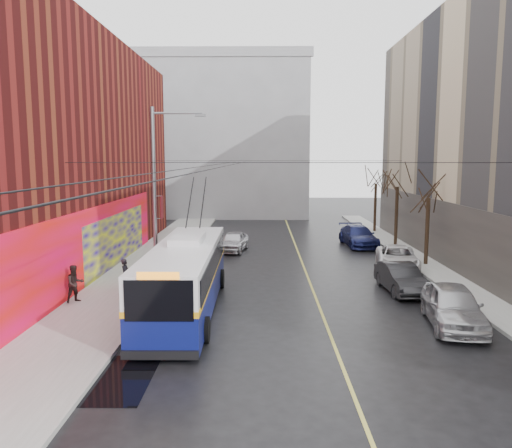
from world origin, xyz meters
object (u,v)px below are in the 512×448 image
(tree_far, at_px, (376,175))
(pedestrian_b, at_px, (75,284))
(parked_car_b, at_px, (401,278))
(parked_car_c, at_px, (397,258))
(pedestrian_a, at_px, (125,275))
(streetlight_pole, at_px, (158,194))
(tree_mid, at_px, (398,176))
(parked_car_a, at_px, (453,306))
(following_car, at_px, (234,241))
(trolleybus, at_px, (185,276))
(parked_car_d, at_px, (358,236))
(tree_near, at_px, (429,185))
(pedestrian_c, at_px, (163,261))

(tree_far, relative_size, pedestrian_b, 3.90)
(parked_car_b, height_order, parked_car_c, parked_car_b)
(pedestrian_a, bearing_deg, tree_far, -29.80)
(streetlight_pole, distance_m, tree_mid, 19.96)
(parked_car_a, relative_size, following_car, 1.18)
(streetlight_pole, xyz_separation_m, following_car, (3.06, 10.92, -4.15))
(streetlight_pole, distance_m, pedestrian_a, 4.23)
(tree_mid, height_order, trolleybus, tree_mid)
(parked_car_b, distance_m, parked_car_d, 13.12)
(parked_car_b, bearing_deg, tree_near, 58.30)
(trolleybus, distance_m, parked_car_c, 14.07)
(pedestrian_b, bearing_deg, pedestrian_a, 2.59)
(streetlight_pole, bearing_deg, parked_car_d, 46.64)
(streetlight_pole, xyz_separation_m, parked_car_a, (12.59, -5.07, -4.03))
(tree_far, relative_size, pedestrian_c, 3.92)
(tree_mid, xyz_separation_m, following_car, (-12.07, -2.08, -4.56))
(parked_car_a, distance_m, parked_car_c, 10.18)
(tree_mid, bearing_deg, parked_car_c, -104.21)
(tree_near, height_order, parked_car_d, tree_near)
(following_car, bearing_deg, streetlight_pole, -96.36)
(tree_near, bearing_deg, parked_car_c, -155.82)
(trolleybus, bearing_deg, tree_mid, 49.96)
(trolleybus, height_order, parked_car_a, trolleybus)
(tree_far, distance_m, parked_car_a, 25.56)
(tree_far, xyz_separation_m, pedestrian_a, (-16.68, -20.59, -4.19))
(streetlight_pole, relative_size, parked_car_c, 1.82)
(pedestrian_a, bearing_deg, pedestrian_c, -10.87)
(tree_far, distance_m, parked_car_c, 15.68)
(tree_far, distance_m, parked_car_b, 20.75)
(tree_far, xyz_separation_m, pedestrian_b, (-18.45, -22.42, -4.15))
(following_car, xyz_separation_m, pedestrian_a, (-4.60, -11.51, 0.25))
(trolleybus, distance_m, pedestrian_c, 6.19)
(streetlight_pole, height_order, parked_car_a, streetlight_pole)
(parked_car_b, bearing_deg, pedestrian_a, 178.76)
(parked_car_b, bearing_deg, tree_far, 77.23)
(trolleybus, height_order, parked_car_d, trolleybus)
(parked_car_b, relative_size, pedestrian_a, 2.68)
(tree_mid, xyz_separation_m, pedestrian_c, (-15.50, -10.37, -4.27))
(streetlight_pole, height_order, pedestrian_b, streetlight_pole)
(pedestrian_a, bearing_deg, trolleybus, -118.48)
(tree_near, relative_size, pedestrian_a, 4.00)
(tree_mid, xyz_separation_m, pedestrian_a, (-16.68, -13.59, -4.30))
(tree_near, xyz_separation_m, pedestrian_b, (-18.45, -8.42, -3.98))
(streetlight_pole, xyz_separation_m, tree_near, (15.14, 6.00, 0.13))
(parked_car_c, bearing_deg, parked_car_d, 104.95)
(parked_car_b, relative_size, parked_car_c, 0.86)
(parked_car_b, bearing_deg, parked_car_a, -86.35)
(tree_far, distance_m, trolleybus, 26.97)
(pedestrian_b, bearing_deg, tree_near, -18.79)
(parked_car_a, relative_size, pedestrian_a, 3.01)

